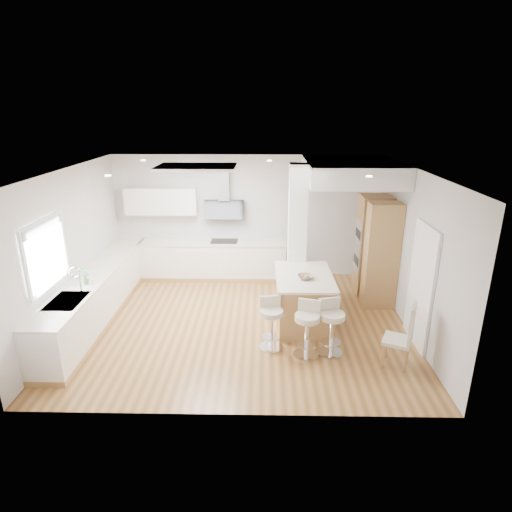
{
  "coord_description": "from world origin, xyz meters",
  "views": [
    {
      "loc": [
        0.41,
        -7.06,
        3.78
      ],
      "look_at": [
        0.26,
        0.4,
        1.18
      ],
      "focal_mm": 30.0,
      "sensor_mm": 36.0,
      "label": 1
    }
  ],
  "objects_px": {
    "bar_stool_b": "(307,326)",
    "dining_chair": "(404,334)",
    "bar_stool_a": "(271,321)",
    "bar_stool_c": "(331,324)",
    "peninsula": "(303,299)"
  },
  "relations": [
    {
      "from": "bar_stool_a",
      "to": "bar_stool_b",
      "type": "xyz_separation_m",
      "value": [
        0.57,
        -0.23,
        0.03
      ]
    },
    {
      "from": "bar_stool_a",
      "to": "bar_stool_c",
      "type": "xyz_separation_m",
      "value": [
        0.95,
        -0.15,
        0.02
      ]
    },
    {
      "from": "bar_stool_b",
      "to": "peninsula",
      "type": "bearing_deg",
      "value": 103.61
    },
    {
      "from": "bar_stool_c",
      "to": "bar_stool_a",
      "type": "bearing_deg",
      "value": 155.9
    },
    {
      "from": "peninsula",
      "to": "bar_stool_a",
      "type": "bearing_deg",
      "value": -124.5
    },
    {
      "from": "bar_stool_a",
      "to": "bar_stool_b",
      "type": "bearing_deg",
      "value": -30.64
    },
    {
      "from": "peninsula",
      "to": "bar_stool_a",
      "type": "distance_m",
      "value": 1.08
    },
    {
      "from": "bar_stool_c",
      "to": "dining_chair",
      "type": "height_order",
      "value": "dining_chair"
    },
    {
      "from": "peninsula",
      "to": "dining_chair",
      "type": "bearing_deg",
      "value": -46.34
    },
    {
      "from": "bar_stool_a",
      "to": "dining_chair",
      "type": "relative_size",
      "value": 0.84
    },
    {
      "from": "bar_stool_b",
      "to": "dining_chair",
      "type": "bearing_deg",
      "value": 4.02
    },
    {
      "from": "dining_chair",
      "to": "bar_stool_b",
      "type": "bearing_deg",
      "value": -166.37
    },
    {
      "from": "bar_stool_a",
      "to": "bar_stool_b",
      "type": "relative_size",
      "value": 0.95
    },
    {
      "from": "peninsula",
      "to": "bar_stool_c",
      "type": "bearing_deg",
      "value": -72.29
    },
    {
      "from": "bar_stool_b",
      "to": "bar_stool_c",
      "type": "bearing_deg",
      "value": 26.19
    }
  ]
}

